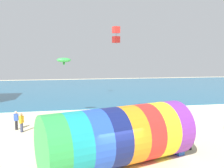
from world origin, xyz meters
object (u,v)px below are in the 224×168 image
Objects in this scene: giant_inflatable_tube at (119,136)px; bystander_near_water at (16,120)px; kite_handler at (190,137)px; kite_red_box at (116,35)px; bystander_far_left at (21,123)px; cooler_box at (180,152)px; kite_green_parafoil at (64,60)px.

giant_inflatable_tube is 11.24m from bystander_near_water.
kite_handler is 12.09m from kite_red_box.
cooler_box is (10.83, -7.08, -0.65)m from bystander_far_left.
cooler_box is (-1.11, -0.75, -0.73)m from kite_handler.
bystander_far_left is at bearing 146.82° from cooler_box.
kite_green_parafoil reaches higher than kite_handler.
kite_green_parafoil is at bearing 49.18° from bystander_far_left.
kite_green_parafoil is (-3.06, 11.86, 4.29)m from giant_inflatable_tube.
bystander_near_water is (-12.51, 7.19, -0.08)m from kite_handler.
kite_handler is at bearing -69.48° from kite_red_box.
bystander_near_water is at bearing 123.55° from bystander_far_left.
kite_red_box is at bearing 16.33° from bystander_far_left.
giant_inflatable_tube is 5.39× the size of kite_handler.
giant_inflatable_tube is 12.98m from kite_green_parafoil.
kite_red_box is at bearing 102.93° from cooler_box.
giant_inflatable_tube reaches higher than bystander_far_left.
kite_green_parafoil is 0.88× the size of bystander_far_left.
bystander_far_left is at bearing -163.67° from kite_red_box.
kite_red_box is at bearing 110.52° from kite_handler.
kite_handler is 1.24× the size of kite_green_parafoil.
bystander_far_left is (-3.60, -4.16, -5.17)m from kite_green_parafoil.
kite_red_box is 12.06m from bystander_near_water.
cooler_box is (7.24, -11.25, -5.82)m from kite_green_parafoil.
kite_green_parafoil is (-8.34, 10.49, 5.09)m from kite_handler.
giant_inflatable_tube is 18.38× the size of cooler_box.
kite_green_parafoil is 7.55m from bystander_far_left.
bystander_near_water is 1.04m from bystander_far_left.
bystander_far_left is (-11.94, 6.33, -0.09)m from kite_handler.
kite_handler is at bearing -27.93° from bystander_far_left.
kite_red_box reaches higher than kite_green_parafoil.
bystander_near_water is 1.01× the size of bystander_far_left.
bystander_far_left is at bearing -56.45° from bystander_near_water.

